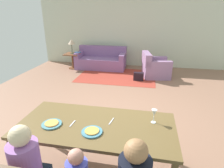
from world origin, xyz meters
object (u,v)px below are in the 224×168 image
Objects in this scene: plate_near_child at (92,132)px; book_lower at (77,54)px; book_upper at (78,52)px; table_lamp at (71,42)px; handbag at (139,76)px; side_table at (73,59)px; armchair at (155,67)px; wine_glass at (154,113)px; couch at (101,60)px; plate_near_man at (52,124)px; dining_table at (96,129)px.

book_lower is (-2.07, 4.91, -0.18)m from plate_near_child.
table_lamp is at bearing -166.04° from book_upper.
book_lower is at bearing -88.56° from book_upper.
handbag is at bearing -20.06° from book_lower.
table_lamp reaches higher than side_table.
armchair is 1.73× the size of side_table.
book_upper is (0.20, 0.05, -0.39)m from table_lamp.
wine_glass is 0.10× the size of couch.
plate_near_man is at bearing -82.73° from couch.
dining_table is at bearing -66.40° from book_lower.
couch reaches higher than handbag.
wine_glass is 5.46m from table_lamp.
couch is 3.25× the size of side_table.
plate_near_child reaches higher than side_table.
table_lamp is at bearing 114.68° from plate_near_child.
plate_near_child is 5.35m from couch.
plate_near_man reaches higher than book_lower.
table_lamp is (-2.27, 4.93, 0.24)m from plate_near_child.
book_upper is (-0.87, -0.21, 0.32)m from couch.
handbag is at bearing -135.41° from armchair.
wine_glass is 0.32× the size of side_table.
dining_table is 10.69× the size of wine_glass.
armchair reaches higher than plate_near_man.
armchair reaches higher than side_table.
table_lamp reaches higher than book_lower.
wine_glass is at bearing 13.37° from plate_near_man.
book_upper is (-1.52, 4.92, -0.15)m from plate_near_man.
wine_glass is 0.19× the size of armchair.
book_upper is at bearing 91.44° from book_lower.
book_lower is 0.08m from book_upper.
dining_table is 9.04× the size of book_lower.
dining_table is 3.68× the size of table_lamp.
armchair is 3.14× the size of handbag.
plate_near_man is at bearing -70.55° from table_lamp.
side_table is at bearing 114.68° from plate_near_child.
wine_glass is at bearing -68.37° from couch.
couch is at bearing 103.02° from plate_near_child.
side_table is (-3.09, 0.41, 0.06)m from armchair.
wine_glass is at bearing -91.51° from armchair.
armchair reaches higher than book_upper.
handbag is (1.53, -1.16, -0.17)m from couch.
handbag is (0.87, 3.97, -0.64)m from plate_near_man.
dining_table is 1.98× the size of armchair.
wine_glass reaches higher than book_upper.
book_upper is at bearing -166.45° from couch.
couch is 8.56× the size of book_lower.
plate_near_child is at bearing -90.00° from dining_table.
dining_table is 5.16m from book_lower.
table_lamp is at bearing 123.11° from wine_glass.
table_lamp is at bearing 109.45° from plate_near_man.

